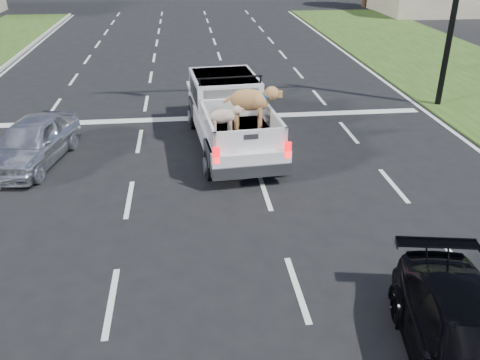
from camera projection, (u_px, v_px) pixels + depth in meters
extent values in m
plane|color=black|center=(206.00, 295.00, 9.54)|extent=(160.00, 160.00, 0.00)
cube|color=silver|center=(10.00, 172.00, 14.36)|extent=(0.12, 60.00, 0.01)
cube|color=silver|center=(135.00, 166.00, 14.71)|extent=(0.12, 60.00, 0.01)
cube|color=silver|center=(254.00, 161.00, 15.06)|extent=(0.12, 60.00, 0.01)
cube|color=silver|center=(369.00, 156.00, 15.41)|extent=(0.12, 60.00, 0.01)
cube|color=silver|center=(479.00, 151.00, 15.76)|extent=(0.15, 60.00, 0.01)
cube|color=silver|center=(192.00, 118.00, 18.45)|extent=(17.00, 0.45, 0.01)
cylinder|color=black|center=(454.00, 12.00, 18.30)|extent=(0.22, 0.22, 7.00)
cylinder|color=black|center=(212.00, 165.00, 13.79)|extent=(0.38, 0.86, 0.84)
cylinder|color=black|center=(280.00, 160.00, 14.12)|extent=(0.38, 0.86, 0.84)
cylinder|color=black|center=(194.00, 117.00, 17.37)|extent=(0.38, 0.86, 0.84)
cylinder|color=black|center=(249.00, 113.00, 17.70)|extent=(0.38, 0.86, 0.84)
cube|color=silver|center=(232.00, 126.00, 15.66)|extent=(2.57, 5.99, 0.57)
cube|color=silver|center=(225.00, 90.00, 16.53)|extent=(2.23, 2.69, 0.95)
cube|color=black|center=(231.00, 100.00, 15.42)|extent=(1.70, 0.17, 0.68)
cylinder|color=black|center=(230.00, 77.00, 15.25)|extent=(1.98, 0.22, 0.06)
cube|color=black|center=(240.00, 133.00, 14.41)|extent=(2.19, 2.96, 0.07)
cube|color=silver|center=(207.00, 125.00, 14.10)|extent=(0.32, 2.81, 0.57)
cube|color=silver|center=(273.00, 120.00, 14.43)|extent=(0.32, 2.81, 0.57)
cube|color=silver|center=(251.00, 140.00, 13.07)|extent=(1.96, 0.25, 0.57)
cube|color=#F60510|center=(216.00, 156.00, 12.81)|extent=(0.18, 0.08, 0.44)
cube|color=#F60510|center=(288.00, 150.00, 13.14)|extent=(0.18, 0.08, 0.44)
cube|color=black|center=(252.00, 170.00, 13.27)|extent=(2.14, 0.50, 0.33)
imported|color=silver|center=(33.00, 141.00, 14.66)|extent=(2.38, 4.20, 1.35)
imported|color=black|center=(469.00, 346.00, 7.54)|extent=(2.44, 4.47, 1.23)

